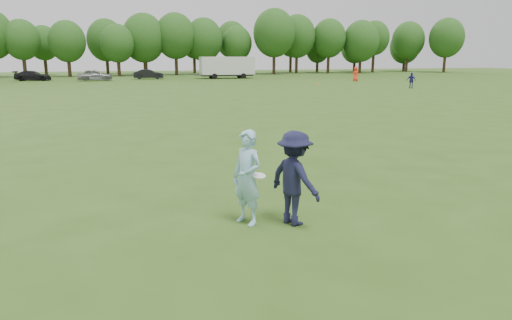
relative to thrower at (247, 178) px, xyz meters
The scene contains 12 objects.
ground 1.07m from the thrower, 58.90° to the right, with size 200.00×200.00×0.00m, color #304D15.
thrower is the anchor object (origin of this frame).
defender 0.94m from the thrower, 18.58° to the right, with size 1.23×0.71×1.90m, color #181935.
player_far_b 42.87m from the thrower, 50.25° to the left, with size 0.95×0.40×1.62m, color navy.
player_far_c 55.08m from the thrower, 58.56° to the left, with size 0.93×0.61×1.90m, color red.
car_d 62.14m from the thrower, 101.94° to the left, with size 1.89×4.66×1.35m, color black.
car_e 58.29m from the thrower, 94.66° to the left, with size 1.82×4.52×1.54m, color gray.
car_f 60.97m from the thrower, 87.55° to the left, with size 1.50×4.30×1.42m, color black.
field_cone 47.41m from the thrower, 63.57° to the left, with size 0.28×0.28×0.30m, color orange.
disc_in_play 0.27m from the thrower, 42.69° to the right, with size 0.29×0.29×0.09m.
cargo_trailer 60.98m from the thrower, 76.71° to the left, with size 9.00×2.75×3.20m.
treeline 76.74m from the thrower, 87.71° to the left, with size 130.35×18.39×11.74m.
Camera 1 is at (-2.67, -8.01, 3.32)m, focal length 32.00 mm.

